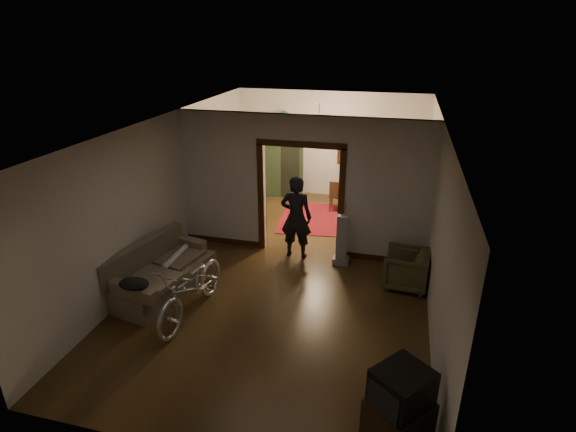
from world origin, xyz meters
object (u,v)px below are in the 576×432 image
(person, at_px, (296,217))
(locker, at_px, (285,159))
(sofa, at_px, (162,268))
(armchair, at_px, (406,269))
(bicycle, at_px, (192,287))
(desk, at_px, (366,190))

(person, height_order, locker, locker)
(person, xyz_separation_m, locker, (-1.16, 3.53, 0.15))
(sofa, bearing_deg, armchair, 28.47)
(bicycle, relative_size, locker, 0.95)
(bicycle, relative_size, armchair, 2.54)
(armchair, distance_m, desk, 3.98)
(armchair, height_order, desk, desk)
(person, relative_size, desk, 1.54)
(bicycle, bearing_deg, sofa, 150.61)
(person, bearing_deg, locker, -71.13)
(sofa, distance_m, armchair, 4.26)
(sofa, distance_m, desk, 5.89)
(desk, bearing_deg, locker, -171.44)
(person, distance_m, desk, 3.42)
(bicycle, xyz_separation_m, desk, (2.22, 5.58, -0.09))
(person, bearing_deg, bicycle, 65.22)
(sofa, bearing_deg, desk, 71.04)
(sofa, height_order, bicycle, bicycle)
(locker, bearing_deg, sofa, -112.28)
(bicycle, distance_m, person, 2.64)
(person, relative_size, locker, 0.85)
(armchair, height_order, locker, locker)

